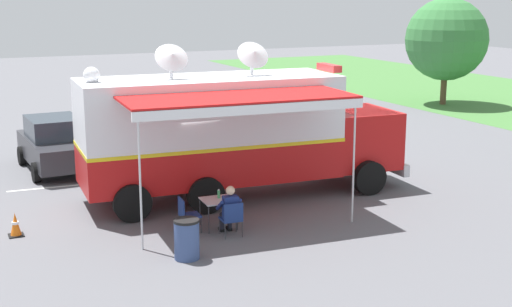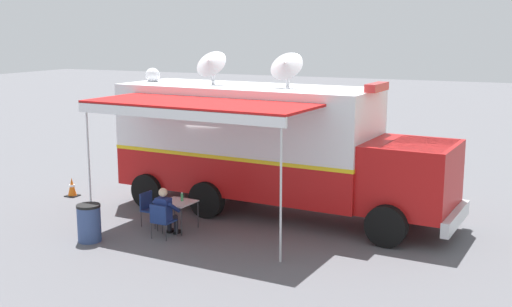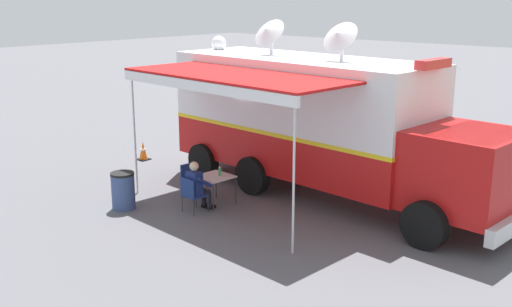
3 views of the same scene
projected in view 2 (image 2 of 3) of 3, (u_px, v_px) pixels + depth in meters
ground_plane at (247, 209)px, 18.32m from camera, size 100.00×100.00×0.00m
lot_stripe at (211, 177)px, 22.26m from camera, size 0.43×4.80×0.01m
command_truck at (270, 144)px, 17.57m from camera, size 5.23×9.63×4.53m
folding_table at (177, 204)px, 16.31m from camera, size 0.85×0.85×0.73m
water_bottle at (182, 197)px, 16.36m from camera, size 0.07×0.07×0.22m
folding_chair_at_table at (161, 218)px, 15.62m from camera, size 0.51×0.51×0.87m
folding_chair_beside_table at (150, 206)px, 16.70m from camera, size 0.51×0.51×0.87m
seated_responder at (166, 211)px, 15.76m from camera, size 0.68×0.58×1.25m
trash_bin at (89, 223)px, 15.44m from camera, size 0.57×0.57×0.91m
traffic_cone at (72, 187)px, 19.66m from camera, size 0.36×0.36×0.58m
car_behind_truck at (227, 141)px, 24.34m from camera, size 4.26×2.14×1.76m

